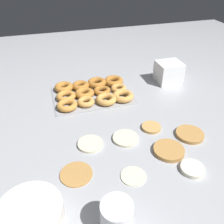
# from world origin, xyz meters

# --- Properties ---
(ground_plane) EXTENTS (3.00, 3.00, 0.00)m
(ground_plane) POSITION_xyz_m (0.00, 0.00, 0.00)
(ground_plane) COLOR #9EA0A5
(pancake_0) EXTENTS (0.10, 0.10, 0.01)m
(pancake_0) POSITION_xyz_m (0.16, 0.03, 0.01)
(pancake_0) COLOR beige
(pancake_0) RESTS_ON ground_plane
(pancake_1) EXTENTS (0.10, 0.10, 0.01)m
(pancake_1) POSITION_xyz_m (0.02, 0.04, 0.01)
(pancake_1) COLOR beige
(pancake_1) RESTS_ON ground_plane
(pancake_2) EXTENTS (0.12, 0.12, 0.02)m
(pancake_2) POSITION_xyz_m (-0.11, 0.15, 0.01)
(pancake_2) COLOR #B27F42
(pancake_2) RESTS_ON ground_plane
(pancake_3) EXTENTS (0.08, 0.08, 0.01)m
(pancake_3) POSITION_xyz_m (0.06, 0.22, 0.00)
(pancake_3) COLOR beige
(pancake_3) RESTS_ON ground_plane
(pancake_4) EXTENTS (0.08, 0.08, 0.01)m
(pancake_4) POSITION_xyz_m (-0.10, 0.01, 0.01)
(pancake_4) COLOR tan
(pancake_4) RESTS_ON ground_plane
(pancake_5) EXTENTS (0.11, 0.11, 0.01)m
(pancake_5) POSITION_xyz_m (0.24, 0.16, 0.00)
(pancake_5) COLOR #B27F42
(pancake_5) RESTS_ON ground_plane
(pancake_6) EXTENTS (0.11, 0.11, 0.01)m
(pancake_6) POSITION_xyz_m (-0.24, 0.09, 0.01)
(pancake_6) COLOR #B27F42
(pancake_6) RESTS_ON ground_plane
(pancake_7) EXTENTS (0.08, 0.08, 0.02)m
(pancake_7) POSITION_xyz_m (-0.14, 0.26, 0.01)
(pancake_7) COLOR silver
(pancake_7) RESTS_ON ground_plane
(donut_tray) EXTENTS (0.40, 0.28, 0.04)m
(donut_tray) POSITION_xyz_m (0.07, -0.33, 0.02)
(donut_tray) COLOR #93969B
(donut_tray) RESTS_ON ground_plane
(batter_bowl) EXTENTS (0.18, 0.18, 0.06)m
(batter_bowl) POSITION_xyz_m (0.38, 0.29, 0.03)
(batter_bowl) COLOR silver
(batter_bowl) RESTS_ON ground_plane
(container_stack) EXTENTS (0.13, 0.12, 0.11)m
(container_stack) POSITION_xyz_m (-0.37, -0.36, 0.06)
(container_stack) COLOR white
(container_stack) RESTS_ON ground_plane
(paper_cup) EXTENTS (0.09, 0.09, 0.10)m
(paper_cup) POSITION_xyz_m (0.16, 0.37, 0.05)
(paper_cup) COLOR white
(paper_cup) RESTS_ON ground_plane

